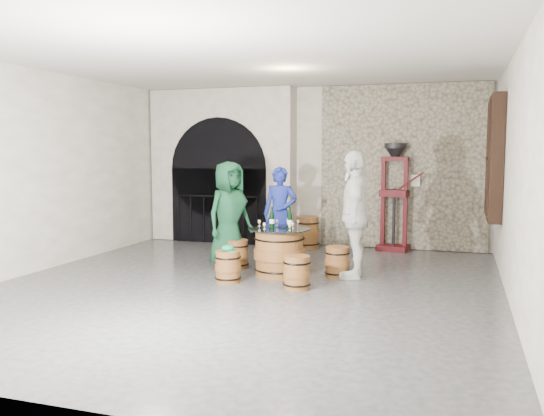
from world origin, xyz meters
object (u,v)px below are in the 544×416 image
(barrel_stool_right, at_px, (337,262))
(person_white, at_px, (355,214))
(barrel_stool_near_left, at_px, (228,267))
(person_green, at_px, (229,214))
(side_barrel, at_px, (307,233))
(barrel_stool_far, at_px, (280,251))
(wine_bottle_right, at_px, (289,218))
(barrel_stool_near_right, at_px, (297,272))
(person_blue, at_px, (280,214))
(wine_bottle_left, at_px, (272,219))
(wine_bottle_center, at_px, (290,220))
(barrel_stool_left, at_px, (237,254))
(barrel_table, at_px, (279,252))
(corking_press, at_px, (395,188))

(barrel_stool_right, distance_m, person_white, 0.77)
(barrel_stool_near_left, distance_m, person_green, 1.31)
(person_green, distance_m, side_barrel, 2.36)
(barrel_stool_far, height_order, wine_bottle_right, wine_bottle_right)
(barrel_stool_near_right, relative_size, person_blue, 0.28)
(barrel_stool_right, bearing_deg, barrel_stool_near_right, -112.64)
(wine_bottle_left, relative_size, wine_bottle_center, 1.00)
(barrel_stool_left, bearing_deg, barrel_table, -21.40)
(barrel_stool_near_left, distance_m, wine_bottle_left, 1.04)
(wine_bottle_left, xyz_separation_m, wine_bottle_center, (0.29, -0.00, 0.00))
(person_blue, distance_m, wine_bottle_right, 1.12)
(person_white, distance_m, wine_bottle_left, 1.27)
(barrel_stool_left, height_order, person_white, person_white)
(wine_bottle_left, bearing_deg, side_barrel, 92.10)
(person_blue, height_order, side_barrel, person_blue)
(barrel_stool_near_left, distance_m, wine_bottle_right, 1.28)
(wine_bottle_left, bearing_deg, person_white, 9.50)
(wine_bottle_center, bearing_deg, barrel_stool_far, 116.61)
(barrel_stool_right, relative_size, person_green, 0.27)
(barrel_stool_near_right, relative_size, side_barrel, 0.74)
(barrel_stool_right, xyz_separation_m, person_blue, (-1.24, 1.05, 0.59))
(barrel_stool_near_left, xyz_separation_m, wine_bottle_center, (0.74, 0.69, 0.64))
(person_green, distance_m, wine_bottle_center, 1.21)
(barrel_stool_far, distance_m, side_barrel, 1.69)
(barrel_stool_far, bearing_deg, barrel_stool_left, -137.30)
(wine_bottle_center, height_order, side_barrel, wine_bottle_center)
(barrel_stool_near_right, relative_size, person_white, 0.24)
(wine_bottle_left, relative_size, corking_press, 0.16)
(person_white, distance_m, corking_press, 2.63)
(wine_bottle_right, bearing_deg, person_white, 0.94)
(wine_bottle_right, height_order, side_barrel, wine_bottle_right)
(barrel_stool_left, relative_size, wine_bottle_left, 1.44)
(barrel_table, bearing_deg, corking_press, 63.22)
(person_green, bearing_deg, barrel_stool_near_right, -100.46)
(barrel_stool_far, height_order, person_blue, person_blue)
(barrel_stool_right, bearing_deg, barrel_stool_near_left, -149.45)
(person_white, xyz_separation_m, wine_bottle_center, (-0.96, -0.21, -0.10))
(side_barrel, bearing_deg, person_blue, -96.67)
(barrel_stool_far, bearing_deg, corking_press, 49.52)
(barrel_stool_left, distance_m, barrel_stool_near_right, 1.70)
(barrel_table, relative_size, person_blue, 0.58)
(barrel_stool_near_left, bearing_deg, barrel_stool_right, 30.55)
(barrel_stool_near_left, xyz_separation_m, person_green, (-0.41, 1.07, 0.64))
(person_green, height_order, wine_bottle_center, person_green)
(person_white, relative_size, wine_bottle_right, 5.93)
(person_white, height_order, wine_bottle_left, person_white)
(person_blue, xyz_separation_m, corking_press, (1.79, 1.60, 0.38))
(side_barrel, xyz_separation_m, corking_press, (1.64, 0.28, 0.89))
(barrel_stool_near_left, height_order, corking_press, corking_press)
(barrel_stool_near_left, distance_m, side_barrel, 3.24)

